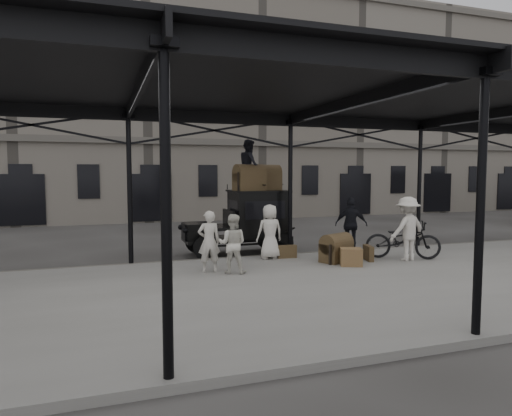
{
  "coord_description": "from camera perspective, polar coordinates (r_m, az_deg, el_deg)",
  "views": [
    {
      "loc": [
        -5.76,
        -11.55,
        2.8
      ],
      "look_at": [
        -1.3,
        1.6,
        1.7
      ],
      "focal_mm": 32.0,
      "sensor_mm": 36.0,
      "label": 1
    }
  ],
  "objects": [
    {
      "name": "taxi",
      "position": [
        15.58,
        -0.84,
        -1.35
      ],
      "size": [
        3.65,
        1.55,
        2.18
      ],
      "color": "black",
      "rests_on": "ground"
    },
    {
      "name": "porter_roof",
      "position": [
        15.4,
        -0.84,
        5.4
      ],
      "size": [
        0.76,
        0.91,
        1.71
      ],
      "primitive_type": "imported",
      "rotation": [
        0.0,
        0.0,
        1.43
      ],
      "color": "black",
      "rests_on": "taxi"
    },
    {
      "name": "building_frontage",
      "position": [
        30.4,
        -7.8,
        12.42
      ],
      "size": [
        64.0,
        8.0,
        14.0
      ],
      "primitive_type": "cube",
      "color": "slate",
      "rests_on": "ground"
    },
    {
      "name": "porter_right",
      "position": [
        14.37,
        18.4,
        -2.47
      ],
      "size": [
        1.33,
        0.89,
        1.91
      ],
      "primitive_type": "imported",
      "rotation": [
        0.0,
        0.0,
        3.3
      ],
      "color": "beige",
      "rests_on": "platform"
    },
    {
      "name": "steamer_trunk_roof_near",
      "position": [
        15.24,
        -0.85,
        3.57
      ],
      "size": [
        1.1,
        0.8,
        0.73
      ],
      "primitive_type": null,
      "rotation": [
        0.0,
        0.0,
        0.2
      ],
      "color": "#4D3C23",
      "rests_on": "taxi"
    },
    {
      "name": "steamer_trunk_platform",
      "position": [
        13.73,
        10.01,
        -5.18
      ],
      "size": [
        1.11,
        0.93,
        0.7
      ],
      "primitive_type": null,
      "rotation": [
        0.0,
        0.0,
        0.44
      ],
      "color": "#4D3C23",
      "rests_on": "platform"
    },
    {
      "name": "porter_centre",
      "position": [
        13.94,
        1.72,
        -2.96
      ],
      "size": [
        0.84,
        0.56,
        1.67
      ],
      "primitive_type": "imported",
      "rotation": [
        0.0,
        0.0,
        3.18
      ],
      "color": "beige",
      "rests_on": "platform"
    },
    {
      "name": "porter_left",
      "position": [
        12.13,
        -5.89,
        -4.18
      ],
      "size": [
        0.63,
        0.44,
        1.64
      ],
      "primitive_type": "imported",
      "rotation": [
        0.0,
        0.0,
        3.05
      ],
      "color": "beige",
      "rests_on": "platform"
    },
    {
      "name": "wicker_hamper",
      "position": [
        13.24,
        11.79,
        -6.01
      ],
      "size": [
        0.73,
        0.65,
        0.5
      ],
      "primitive_type": "cube",
      "rotation": [
        0.0,
        0.0,
        -0.4
      ],
      "color": "brown",
      "rests_on": "platform"
    },
    {
      "name": "porter_official",
      "position": [
        15.56,
        11.81,
        -2.03
      ],
      "size": [
        1.11,
        0.97,
        1.8
      ],
      "primitive_type": "imported",
      "rotation": [
        0.0,
        0.0,
        2.52
      ],
      "color": "black",
      "rests_on": "platform"
    },
    {
      "name": "ground",
      "position": [
        13.21,
        7.67,
        -7.75
      ],
      "size": [
        120.0,
        120.0,
        0.0
      ],
      "primitive_type": "plane",
      "color": "#383533",
      "rests_on": "ground"
    },
    {
      "name": "suitcase_flat",
      "position": [
        14.14,
        3.89,
        -5.46
      ],
      "size": [
        0.61,
        0.2,
        0.4
      ],
      "primitive_type": "cube",
      "rotation": [
        0.0,
        0.0,
        -0.08
      ],
      "color": "#4D3C23",
      "rests_on": "platform"
    },
    {
      "name": "bicycle",
      "position": [
        14.67,
        17.88,
        -3.79
      ],
      "size": [
        2.31,
        1.76,
        1.16
      ],
      "primitive_type": "imported",
      "rotation": [
        0.0,
        0.0,
        1.06
      ],
      "color": "black",
      "rests_on": "platform"
    },
    {
      "name": "suitcase_upright",
      "position": [
        14.14,
        13.87,
        -5.48
      ],
      "size": [
        0.28,
        0.62,
        0.45
      ],
      "primitive_type": "cube",
      "rotation": [
        0.0,
        0.0,
        -0.23
      ],
      "color": "#4D3C23",
      "rests_on": "platform"
    },
    {
      "name": "porter_midleft",
      "position": [
        11.97,
        -2.98,
        -4.47
      ],
      "size": [
        0.93,
        0.85,
        1.56
      ],
      "primitive_type": "imported",
      "rotation": [
        0.0,
        0.0,
        2.71
      ],
      "color": "beige",
      "rests_on": "platform"
    },
    {
      "name": "platform",
      "position": [
        11.48,
        12.17,
        -9.3
      ],
      "size": [
        28.0,
        8.0,
        0.15
      ],
      "primitive_type": "cube",
      "color": "slate",
      "rests_on": "ground"
    },
    {
      "name": "steamer_trunk_roof_far",
      "position": [
        15.91,
        1.23,
        3.6
      ],
      "size": [
        1.03,
        0.68,
        0.72
      ],
      "primitive_type": null,
      "rotation": [
        0.0,
        0.0,
        0.08
      ],
      "color": "#4D3C23",
      "rests_on": "taxi"
    },
    {
      "name": "canopy",
      "position": [
        11.53,
        11.82,
        13.4
      ],
      "size": [
        22.5,
        9.0,
        4.74
      ],
      "color": "black",
      "rests_on": "ground"
    }
  ]
}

